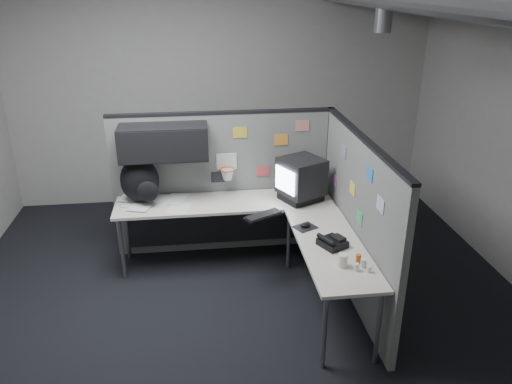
{
  "coord_description": "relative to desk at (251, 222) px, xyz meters",
  "views": [
    {
      "loc": [
        -0.37,
        -3.86,
        2.9
      ],
      "look_at": [
        0.16,
        0.35,
        1.09
      ],
      "focal_mm": 35.0,
      "sensor_mm": 36.0,
      "label": 1
    }
  ],
  "objects": [
    {
      "name": "room",
      "position": [
        0.41,
        -0.7,
        1.48
      ],
      "size": [
        5.62,
        5.62,
        3.22
      ],
      "color": "black",
      "rests_on": "ground"
    },
    {
      "name": "partition_back",
      "position": [
        -0.4,
        0.53,
        0.38
      ],
      "size": [
        2.44,
        0.42,
        1.63
      ],
      "color": "slate",
      "rests_on": "ground"
    },
    {
      "name": "partition_right",
      "position": [
        0.95,
        -0.49,
        0.21
      ],
      "size": [
        0.07,
        2.23,
        1.63
      ],
      "color": "slate",
      "rests_on": "ground"
    },
    {
      "name": "desk",
      "position": [
        0.0,
        0.0,
        0.0
      ],
      "size": [
        2.31,
        2.11,
        0.73
      ],
      "color": "beige",
      "rests_on": "ground"
    },
    {
      "name": "monitor",
      "position": [
        0.57,
        0.23,
        0.35
      ],
      "size": [
        0.54,
        0.54,
        0.46
      ],
      "rotation": [
        0.0,
        0.0,
        -0.33
      ],
      "color": "black",
      "rests_on": "desk"
    },
    {
      "name": "keyboard",
      "position": [
        0.11,
        -0.15,
        0.13
      ],
      "size": [
        0.42,
        0.32,
        0.04
      ],
      "rotation": [
        0.0,
        0.0,
        -0.29
      ],
      "color": "black",
      "rests_on": "desk"
    },
    {
      "name": "mouse",
      "position": [
        0.48,
        -0.42,
        0.13
      ],
      "size": [
        0.25,
        0.24,
        0.04
      ],
      "rotation": [
        0.0,
        0.0,
        -0.33
      ],
      "color": "black",
      "rests_on": "desk"
    },
    {
      "name": "phone",
      "position": [
        0.63,
        -0.81,
        0.16
      ],
      "size": [
        0.28,
        0.29,
        0.1
      ],
      "rotation": [
        0.0,
        0.0,
        0.31
      ],
      "color": "black",
      "rests_on": "desk"
    },
    {
      "name": "bottles",
      "position": [
        0.77,
        -1.19,
        0.15
      ],
      "size": [
        0.14,
        0.18,
        0.09
      ],
      "rotation": [
        0.0,
        0.0,
        -0.14
      ],
      "color": "silver",
      "rests_on": "desk"
    },
    {
      "name": "cup",
      "position": [
        0.63,
        -1.15,
        0.17
      ],
      "size": [
        0.1,
        0.1,
        0.11
      ],
      "primitive_type": "cylinder",
      "rotation": [
        0.0,
        0.0,
        -0.28
      ],
      "color": "silver",
      "rests_on": "desk"
    },
    {
      "name": "papers",
      "position": [
        -0.99,
        0.34,
        0.13
      ],
      "size": [
        0.8,
        0.68,
        0.02
      ],
      "rotation": [
        0.0,
        0.0,
        -0.31
      ],
      "color": "white",
      "rests_on": "desk"
    },
    {
      "name": "backpack",
      "position": [
        -1.11,
        0.36,
        0.36
      ],
      "size": [
        0.45,
        0.41,
        0.49
      ],
      "rotation": [
        0.0,
        0.0,
        0.2
      ],
      "color": "black",
      "rests_on": "desk"
    }
  ]
}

